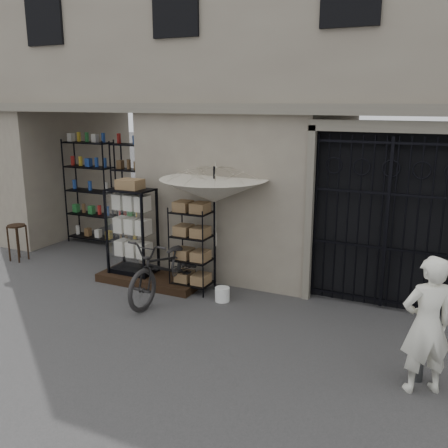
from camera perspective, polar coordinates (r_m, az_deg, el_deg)
The scene contains 14 objects.
ground at distance 7.41m, azimuth 1.00°, elevation -13.25°, with size 80.00×80.00×0.00m, color black.
main_building at distance 10.43m, azimuth 10.77°, elevation 19.85°, with size 14.00×4.00×9.00m, color gray.
shop_recess at distance 11.53m, azimuth -13.83°, elevation 4.13°, with size 3.00×1.70×3.00m, color black.
shop_shelving at distance 11.99m, azimuth -12.45°, elevation 3.36°, with size 2.70×0.50×2.50m, color black.
iron_gate at distance 8.56m, azimuth 18.26°, elevation 0.50°, with size 2.50×0.21×3.00m.
step_platform at distance 9.70m, azimuth -8.24°, elevation -6.15°, with size 2.00×0.90×0.15m, color black.
display_cabinet at distance 9.65m, azimuth -10.45°, elevation -1.31°, with size 0.84×0.54×1.77m.
wire_rack at distance 9.01m, azimuth -3.65°, elevation -3.00°, with size 0.68×0.49×1.56m.
market_umbrella at distance 8.75m, azimuth -1.13°, elevation 4.59°, with size 1.78×1.81×2.73m.
white_bucket at distance 8.72m, azimuth -0.20°, elevation -8.03°, with size 0.25×0.25×0.24m, color white.
bicycle at distance 9.00m, azimuth -6.41°, elevation -8.24°, with size 0.75×1.13×2.14m, color black.
wooden_stool at distance 11.67m, azimuth -22.50°, elevation -1.88°, with size 0.44×0.44×0.79m.
steel_bollard at distance 6.76m, azimuth 21.41°, elevation -13.44°, with size 0.14×0.14×0.77m, color #4A4B4E.
shopkeeper at distance 6.75m, azimuth 21.46°, elevation -17.24°, with size 0.62×1.69×0.41m, color white.
Camera 1 is at (2.70, -6.01, 3.39)m, focal length 40.00 mm.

